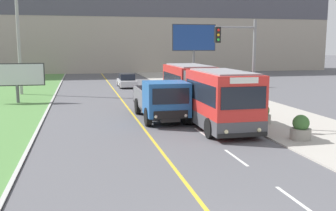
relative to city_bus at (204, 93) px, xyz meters
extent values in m
cube|color=silver|center=(-1.21, -12.71, -1.60)|extent=(0.12, 2.40, 0.01)
cube|color=silver|center=(-1.21, -8.11, -1.60)|extent=(0.12, 2.40, 0.01)
cube|color=silver|center=(-1.21, -3.51, -1.60)|extent=(0.12, 2.40, 0.01)
cube|color=silver|center=(-1.21, 1.09, -1.60)|extent=(0.12, 2.40, 0.01)
cube|color=silver|center=(-1.21, 5.69, -1.60)|extent=(0.12, 2.40, 0.01)
cube|color=silver|center=(-1.21, 10.29, -1.60)|extent=(0.12, 2.40, 0.01)
cube|color=silver|center=(-1.21, 14.89, -1.60)|extent=(0.12, 2.40, 0.01)
cube|color=silver|center=(-1.21, 19.49, -1.60)|extent=(0.12, 2.40, 0.01)
cube|color=silver|center=(-1.21, 24.09, -1.60)|extent=(0.12, 2.40, 0.01)
cube|color=silver|center=(-1.21, 28.69, -1.60)|extent=(0.12, 2.40, 0.01)
cube|color=red|center=(0.00, -3.18, 0.07)|extent=(2.50, 5.50, 2.81)
cube|color=#4C4C51|center=(0.00, -3.18, -0.98)|extent=(2.52, 5.52, 0.70)
cube|color=black|center=(0.00, -3.18, 0.49)|extent=(2.52, 5.06, 0.98)
cube|color=gray|center=(0.00, -3.18, 1.52)|extent=(2.12, 4.95, 0.08)
cube|color=red|center=(0.00, 3.22, 0.07)|extent=(2.50, 5.50, 2.81)
cube|color=#4C4C51|center=(0.00, 3.22, -0.98)|extent=(2.52, 5.52, 0.70)
cube|color=black|center=(0.00, 3.22, 0.49)|extent=(2.52, 5.06, 0.98)
cube|color=gray|center=(0.00, 3.22, 1.52)|extent=(2.12, 4.95, 0.08)
cube|color=#474747|center=(0.00, 0.02, 0.07)|extent=(2.30, 0.90, 2.59)
cube|color=black|center=(0.00, -5.95, 0.49)|extent=(2.20, 0.04, 1.03)
cube|color=black|center=(0.00, -5.96, -1.23)|extent=(2.45, 0.06, 0.20)
sphere|color=#F4EAB2|center=(-0.81, -5.97, -1.03)|extent=(0.20, 0.20, 0.20)
sphere|color=#F4EAB2|center=(0.81, -5.97, -1.03)|extent=(0.20, 0.20, 0.20)
cube|color=white|center=(0.00, -5.95, 1.30)|extent=(1.37, 0.04, 0.28)
cylinder|color=black|center=(-1.19, -4.72, -1.11)|extent=(0.28, 1.00, 1.00)
cylinder|color=black|center=(1.19, -4.72, -1.11)|extent=(0.28, 1.00, 1.00)
cylinder|color=black|center=(-1.19, -1.42, -1.11)|extent=(0.28, 1.00, 1.00)
cylinder|color=black|center=(1.19, -1.42, -1.11)|extent=(0.28, 1.00, 1.00)
cylinder|color=black|center=(-1.19, 3.77, -1.11)|extent=(0.28, 1.00, 1.00)
cylinder|color=black|center=(1.19, 3.77, -1.11)|extent=(0.28, 1.00, 1.00)
cube|color=black|center=(-2.53, 1.26, -1.16)|extent=(1.07, 6.83, 0.20)
cube|color=#235BA3|center=(-2.53, -0.95, -0.12)|extent=(2.37, 2.41, 1.89)
cube|color=black|center=(-2.53, -2.17, 0.17)|extent=(2.02, 0.04, 0.85)
cube|color=black|center=(-2.53, -2.18, -0.84)|extent=(1.90, 0.06, 0.44)
sphere|color=silver|center=(-3.36, -2.19, -0.91)|extent=(0.18, 0.18, 0.18)
sphere|color=silver|center=(-1.70, -2.19, -0.91)|extent=(0.18, 0.18, 0.18)
cube|color=slate|center=(-2.53, 2.59, -1.00)|extent=(2.25, 4.17, 0.12)
cube|color=slate|center=(-3.60, 2.59, -0.48)|extent=(0.12, 4.17, 1.17)
cube|color=slate|center=(-1.46, 2.59, -0.48)|extent=(0.12, 4.17, 1.17)
cube|color=slate|center=(-2.53, 0.56, -0.48)|extent=(2.25, 0.12, 1.17)
cube|color=slate|center=(-2.53, 4.61, -0.48)|extent=(2.25, 0.12, 1.17)
cube|color=slate|center=(-2.53, 0.56, 0.22)|extent=(2.25, 0.12, 0.24)
cylinder|color=black|center=(-3.62, -1.19, -1.09)|extent=(0.30, 1.04, 1.04)
cylinder|color=black|center=(-1.44, -1.19, -1.09)|extent=(0.30, 1.04, 1.04)
cylinder|color=black|center=(-3.62, 2.80, -1.09)|extent=(0.30, 1.04, 1.04)
cylinder|color=black|center=(-1.44, 2.80, -1.09)|extent=(0.30, 1.04, 1.04)
cube|color=silver|center=(-2.36, 19.67, -1.12)|extent=(1.80, 4.30, 0.61)
cube|color=black|center=(-2.36, 19.77, -0.48)|extent=(1.53, 2.36, 0.65)
cylinder|color=black|center=(-3.17, 18.38, -1.30)|extent=(0.18, 0.62, 0.62)
cylinder|color=black|center=(-1.55, 18.38, -1.30)|extent=(0.18, 0.62, 0.62)
cylinder|color=black|center=(-3.17, 20.96, -1.30)|extent=(0.18, 0.62, 0.62)
cylinder|color=black|center=(-1.55, 20.96, -1.30)|extent=(0.18, 0.62, 0.62)
cylinder|color=#9E9E99|center=(-12.56, 15.34, 4.10)|extent=(0.28, 0.28, 11.41)
cylinder|color=slate|center=(1.78, -3.05, 1.29)|extent=(0.16, 0.16, 5.80)
cylinder|color=slate|center=(0.68, -3.05, 3.79)|extent=(2.20, 0.10, 0.10)
cube|color=black|center=(-0.28, -3.05, 3.39)|extent=(0.28, 0.24, 0.80)
sphere|color=red|center=(-0.28, -3.18, 3.63)|extent=(0.14, 0.14, 0.14)
sphere|color=orange|center=(-0.28, -3.18, 3.39)|extent=(0.14, 0.14, 0.14)
sphere|color=green|center=(-0.28, -3.18, 3.15)|extent=(0.14, 0.14, 0.14)
cylinder|color=#59595B|center=(4.84, 18.78, 0.36)|extent=(0.24, 0.24, 3.94)
cube|color=#333333|center=(4.84, 18.78, 3.68)|extent=(4.83, 0.20, 2.85)
cube|color=navy|center=(4.84, 18.67, 3.68)|extent=(4.67, 0.02, 2.69)
cylinder|color=#59595B|center=(-12.06, 9.76, -0.89)|extent=(0.24, 0.24, 1.43)
cube|color=#333333|center=(-12.06, 9.76, 0.62)|extent=(4.19, 0.20, 1.76)
cube|color=silver|center=(-12.06, 9.65, 0.62)|extent=(4.03, 0.02, 1.60)
cylinder|color=gray|center=(2.82, -6.18, -1.27)|extent=(0.97, 0.97, 0.52)
sphere|color=#3D6B33|center=(2.82, -6.18, -0.74)|extent=(0.78, 0.78, 0.78)
cylinder|color=gray|center=(2.83, -2.22, -1.28)|extent=(0.91, 0.91, 0.49)
sphere|color=#3D6B33|center=(2.83, -2.22, -0.78)|extent=(0.73, 0.73, 0.73)
cylinder|color=gray|center=(2.78, 1.75, -1.26)|extent=(1.00, 1.00, 0.54)
sphere|color=#3D6B33|center=(2.78, 1.75, -0.71)|extent=(0.80, 0.80, 0.80)
cylinder|color=gray|center=(2.78, 5.71, -1.28)|extent=(0.93, 0.93, 0.49)
sphere|color=#3D6B33|center=(2.78, 5.71, -0.78)|extent=(0.75, 0.75, 0.75)
camera|label=1|loc=(-7.22, -22.48, 2.88)|focal=42.00mm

